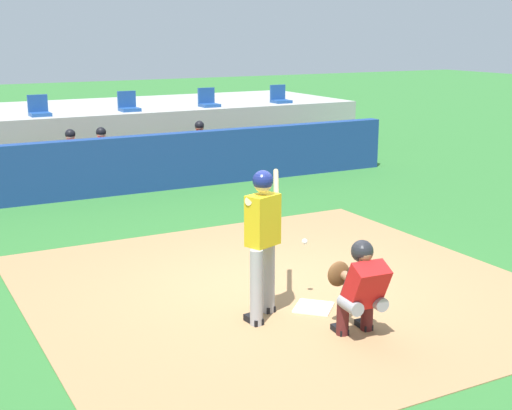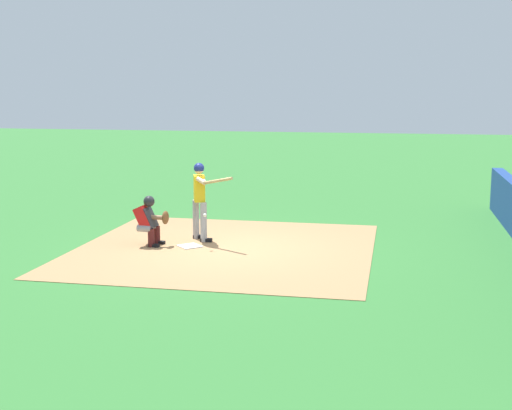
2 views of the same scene
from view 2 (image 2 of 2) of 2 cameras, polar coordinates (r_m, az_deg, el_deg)
ground_plane at (r=15.18m, az=-2.60°, el=-3.63°), size 80.00×80.00×0.00m
dirt_infield at (r=15.18m, az=-2.60°, el=-3.61°), size 6.40×6.40×0.01m
home_plate at (r=15.38m, az=-5.49°, el=-3.40°), size 0.62×0.62×0.02m
batter_at_plate at (r=15.81m, az=-4.63°, el=0.71°), size 0.98×1.17×1.80m
catcher_crouched at (r=15.54m, az=-8.75°, el=-1.13°), size 0.50×1.67×1.13m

